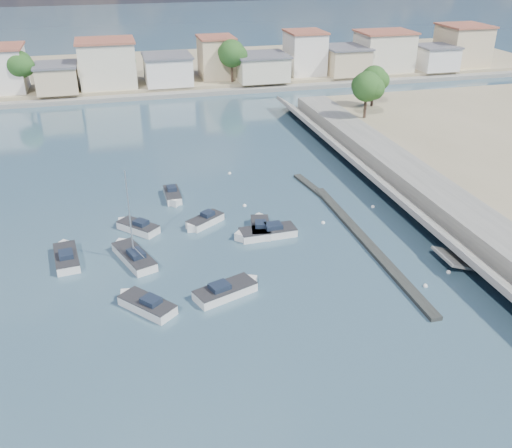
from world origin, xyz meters
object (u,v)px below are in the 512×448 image
at_px(motorboat_c, 265,233).
at_px(sailboat, 133,256).
at_px(motorboat_f, 137,227).
at_px(motorboat_b, 260,227).
at_px(motorboat_h, 228,290).
at_px(motorboat_g, 173,196).
at_px(motorboat_e, 66,257).
at_px(motorboat_a, 145,304).
at_px(motorboat_d, 204,222).

relative_size(motorboat_c, sailboat, 0.69).
bearing_deg(sailboat, motorboat_f, 82.84).
distance_m(motorboat_f, sailboat, 5.86).
distance_m(motorboat_b, motorboat_h, 11.82).
bearing_deg(motorboat_g, sailboat, -112.53).
bearing_deg(motorboat_f, motorboat_c, -20.39).
bearing_deg(motorboat_b, sailboat, -168.06).
bearing_deg(sailboat, motorboat_e, 166.82).
bearing_deg(motorboat_f, sailboat, -97.16).
bearing_deg(motorboat_f, motorboat_a, -91.28).
bearing_deg(motorboat_f, motorboat_h, -64.44).
xyz_separation_m(motorboat_a, motorboat_c, (12.46, 9.35, 0.00)).
distance_m(motorboat_c, motorboat_f, 12.96).
bearing_deg(motorboat_e, motorboat_c, -0.23).
relative_size(motorboat_f, motorboat_g, 0.92).
height_order(motorboat_c, motorboat_e, same).
xyz_separation_m(motorboat_b, motorboat_g, (-7.55, 9.88, 0.00)).
distance_m(motorboat_a, sailboat, 8.06).
bearing_deg(motorboat_c, motorboat_f, 159.61).
bearing_deg(motorboat_e, motorboat_b, 4.05).
height_order(motorboat_b, motorboat_g, same).
height_order(motorboat_h, sailboat, sailboat).
xyz_separation_m(motorboat_d, sailboat, (-7.46, -5.30, 0.04)).
xyz_separation_m(motorboat_f, motorboat_g, (4.49, 6.76, 0.00)).
height_order(motorboat_a, motorboat_b, same).
bearing_deg(motorboat_e, motorboat_a, -56.21).
bearing_deg(motorboat_a, motorboat_h, 2.55).
xyz_separation_m(motorboat_f, motorboat_h, (6.49, -13.56, 0.00)).
relative_size(motorboat_c, motorboat_h, 1.07).
relative_size(motorboat_d, sailboat, 0.47).
bearing_deg(sailboat, motorboat_a, -87.00).
height_order(motorboat_c, motorboat_h, same).
bearing_deg(motorboat_b, motorboat_e, -175.95).
distance_m(motorboat_b, motorboat_d, 5.91).
height_order(motorboat_b, motorboat_h, same).
bearing_deg(sailboat, motorboat_b, 11.94).
height_order(motorboat_a, motorboat_f, same).
distance_m(motorboat_d, sailboat, 9.15).
height_order(motorboat_b, motorboat_c, same).
bearing_deg(motorboat_f, motorboat_e, -146.13).
height_order(motorboat_e, motorboat_f, same).
xyz_separation_m(motorboat_a, motorboat_b, (12.35, 10.74, -0.00)).
distance_m(motorboat_c, motorboat_h, 10.67).
height_order(motorboat_g, motorboat_h, same).
bearing_deg(sailboat, motorboat_h, -47.01).
bearing_deg(sailboat, motorboat_d, 35.36).
bearing_deg(motorboat_c, motorboat_h, -122.03).
xyz_separation_m(motorboat_e, motorboat_g, (11.11, 11.21, 0.00)).
relative_size(motorboat_c, motorboat_e, 1.09).
bearing_deg(motorboat_e, motorboat_h, -34.84).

